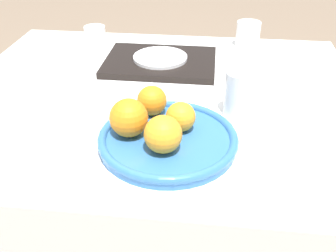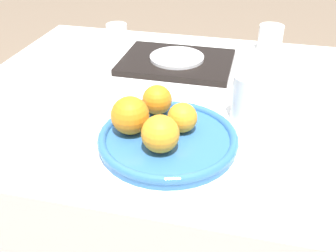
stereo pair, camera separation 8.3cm
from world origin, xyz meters
name	(u,v)px [view 1 (the left image)]	position (x,y,z in m)	size (l,w,h in m)	color
table	(160,196)	(0.00, 0.00, 0.37)	(1.11, 0.92, 0.74)	white
fruit_platter	(168,139)	(0.06, -0.24, 0.76)	(0.30, 0.30, 0.03)	#336BAD
orange_0	(181,117)	(0.08, -0.21, 0.80)	(0.07, 0.07, 0.07)	orange
orange_1	(152,101)	(0.01, -0.14, 0.80)	(0.07, 0.07, 0.07)	orange
orange_2	(163,134)	(0.05, -0.29, 0.80)	(0.08, 0.08, 0.08)	orange
orange_3	(129,118)	(-0.03, -0.24, 0.81)	(0.08, 0.08, 0.08)	orange
water_glass	(239,94)	(0.21, -0.09, 0.80)	(0.07, 0.07, 0.11)	silver
serving_tray	(160,62)	(-0.02, 0.19, 0.75)	(0.34, 0.25, 0.02)	black
side_plate	(160,58)	(-0.02, 0.19, 0.77)	(0.17, 0.17, 0.01)	white
cup_0	(95,37)	(-0.26, 0.32, 0.78)	(0.07, 0.07, 0.07)	white
cup_1	(248,34)	(0.26, 0.38, 0.79)	(0.08, 0.08, 0.08)	white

